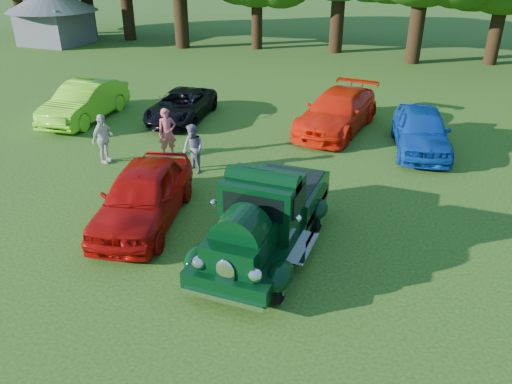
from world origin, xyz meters
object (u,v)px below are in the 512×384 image
(back_car_blue, at_px, (421,130))
(back_car_lime, at_px, (84,102))
(spectator_pink, at_px, (167,133))
(spectator_white, at_px, (103,139))
(red_convertible, at_px, (143,195))
(back_car_orange, at_px, (337,112))
(spectator_grey, at_px, (193,149))
(gazebo, at_px, (52,9))
(hero_pickup, at_px, (266,218))
(back_car_black, at_px, (181,106))

(back_car_blue, bearing_deg, back_car_lime, 175.11)
(spectator_pink, xyz_separation_m, spectator_white, (-1.73, -1.23, -0.02))
(red_convertible, height_order, spectator_white, spectator_white)
(back_car_orange, xyz_separation_m, spectator_grey, (-3.39, -5.63, 0.03))
(back_car_lime, height_order, spectator_white, spectator_white)
(back_car_orange, height_order, gazebo, gazebo)
(red_convertible, distance_m, spectator_grey, 3.33)
(back_car_orange, relative_size, gazebo, 0.82)
(hero_pickup, height_order, red_convertible, hero_pickup)
(hero_pickup, xyz_separation_m, back_car_orange, (-0.33, 9.09, -0.11))
(back_car_orange, distance_m, spectator_white, 8.88)
(spectator_grey, bearing_deg, back_car_blue, 62.14)
(back_car_blue, relative_size, spectator_white, 2.65)
(hero_pickup, bearing_deg, red_convertible, 177.51)
(back_car_blue, bearing_deg, back_car_black, 168.84)
(back_car_blue, bearing_deg, spectator_pink, -166.35)
(spectator_grey, xyz_separation_m, spectator_white, (-3.18, -0.35, 0.04))
(back_car_blue, height_order, spectator_white, spectator_white)
(hero_pickup, bearing_deg, back_car_black, 129.59)
(gazebo, bearing_deg, spectator_white, -45.80)
(red_convertible, height_order, spectator_grey, spectator_grey)
(back_car_orange, bearing_deg, hero_pickup, -81.14)
(red_convertible, distance_m, back_car_blue, 10.16)
(back_car_blue, height_order, spectator_pink, spectator_pink)
(back_car_black, relative_size, spectator_grey, 2.74)
(back_car_black, relative_size, back_car_blue, 0.98)
(spectator_grey, bearing_deg, red_convertible, -58.03)
(back_car_blue, height_order, gazebo, gazebo)
(back_car_black, relative_size, back_car_orange, 0.83)
(back_car_orange, distance_m, back_car_blue, 3.41)
(spectator_pink, xyz_separation_m, gazebo, (-18.53, 16.04, 1.55))
(red_convertible, height_order, spectator_pink, spectator_pink)
(hero_pickup, relative_size, back_car_black, 1.18)
(back_car_lime, xyz_separation_m, spectator_grey, (6.70, -3.16, 0.02))
(back_car_lime, height_order, spectator_pink, spectator_pink)
(red_convertible, relative_size, back_car_black, 1.04)
(back_car_lime, bearing_deg, back_car_blue, 0.00)
(red_convertible, xyz_separation_m, back_car_black, (-3.22, 7.93, -0.16))
(back_car_lime, height_order, back_car_orange, back_car_lime)
(hero_pickup, xyz_separation_m, spectator_white, (-6.91, 3.12, -0.03))
(hero_pickup, height_order, spectator_pink, hero_pickup)
(spectator_pink, bearing_deg, hero_pickup, -82.51)
(hero_pickup, relative_size, red_convertible, 1.13)
(red_convertible, relative_size, spectator_pink, 2.65)
(hero_pickup, xyz_separation_m, spectator_pink, (-5.17, 4.35, -0.02))
(back_car_black, xyz_separation_m, spectator_grey, (2.96, -4.62, 0.19))
(hero_pickup, xyz_separation_m, spectator_grey, (-3.73, 3.47, -0.07))
(spectator_grey, distance_m, gazebo, 26.23)
(back_car_orange, bearing_deg, red_convertible, -102.55)
(back_car_lime, height_order, gazebo, gazebo)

